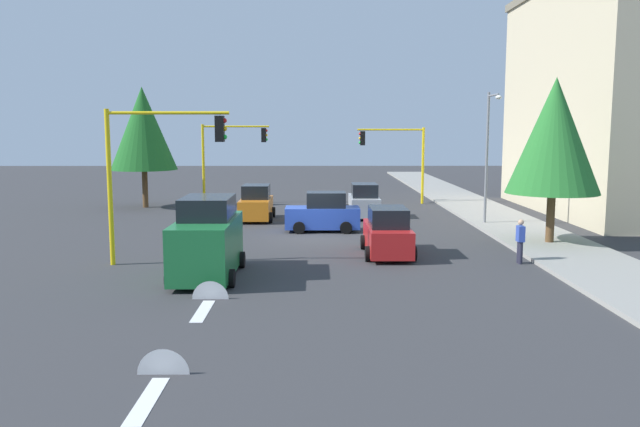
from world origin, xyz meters
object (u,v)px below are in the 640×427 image
car_blue (323,213)px  pedestrian_crossing (520,240)px  tree_roadside_near (554,136)px  street_lamp_curbside (489,144)px  car_red (387,233)px  delivery_van_green (207,240)px  car_silver (364,202)px  traffic_signal_far_right (230,148)px  car_orange (256,204)px  traffic_signal_far_left (396,150)px  traffic_signal_near_right (157,156)px  tree_opposite_side (143,129)px

car_blue → pedestrian_crossing: bearing=43.2°
tree_roadside_near → street_lamp_curbside: bearing=-167.0°
tree_roadside_near → car_red: size_ratio=1.76×
car_blue → delivery_van_green: bearing=-22.3°
street_lamp_curbside → car_silver: bearing=-119.4°
traffic_signal_far_right → delivery_van_green: (22.02, 2.09, -2.57)m
traffic_signal_far_right → car_silver: traffic_signal_far_right is taller
street_lamp_curbside → car_orange: street_lamp_curbside is taller
car_red → traffic_signal_far_left: bearing=172.1°
traffic_signal_near_right → traffic_signal_far_right: size_ratio=1.08×
tree_opposite_side → delivery_van_green: size_ratio=1.63×
traffic_signal_far_right → car_red: (18.21, 8.74, -2.95)m
car_blue → car_red: bearing=22.2°
delivery_van_green → pedestrian_crossing: delivery_van_green is taller
traffic_signal_far_left → pedestrian_crossing: 20.21m
traffic_signal_far_left → car_orange: 12.20m
traffic_signal_far_right → delivery_van_green: bearing=5.4°
traffic_signal_near_right → car_orange: 12.72m
tree_opposite_side → pedestrian_crossing: 26.39m
traffic_signal_far_right → tree_roadside_near: 22.76m
tree_roadside_near → pedestrian_crossing: tree_roadside_near is taller
tree_opposite_side → traffic_signal_near_right: bearing=16.3°
traffic_signal_near_right → street_lamp_curbside: size_ratio=0.83×
traffic_signal_far_right → car_silver: size_ratio=1.39×
car_blue → car_silver: size_ratio=0.95×
car_orange → traffic_signal_far_left: bearing=132.1°
street_lamp_curbside → pedestrian_crossing: bearing=-7.5°
car_blue → car_silver: 5.67m
street_lamp_curbside → car_blue: 9.45m
tree_roadside_near → car_blue: bearing=-111.9°
traffic_signal_far_left → tree_opposite_side: (2.00, -16.62, 1.42)m
street_lamp_curbside → pedestrian_crossing: 10.17m
tree_opposite_side → delivery_van_green: (20.02, 7.44, -3.84)m
tree_opposite_side → tree_roadside_near: 25.66m
traffic_signal_near_right → car_silver: traffic_signal_near_right is taller
street_lamp_curbside → car_blue: street_lamp_curbside is taller
car_blue → pedestrian_crossing: 10.81m
traffic_signal_far_right → pedestrian_crossing: 24.27m
car_orange → car_red: 12.02m
pedestrian_crossing → street_lamp_curbside: bearing=172.5°
traffic_signal_far_right → tree_roadside_near: (16.00, 16.16, 0.94)m
tree_roadside_near → pedestrian_crossing: (3.88, -2.54, -3.88)m
tree_roadside_near → delivery_van_green: (6.02, -14.06, -3.51)m
traffic_signal_far_right → tree_roadside_near: size_ratio=0.74×
traffic_signal_far_left → car_silver: traffic_signal_far_left is taller
traffic_signal_near_right → car_silver: (-13.12, 8.70, -3.22)m
traffic_signal_far_left → traffic_signal_near_right: 23.00m
street_lamp_curbside → car_red: (7.82, -6.12, -3.45)m
delivery_van_green → traffic_signal_far_right: bearing=-174.6°
traffic_signal_far_left → traffic_signal_far_right: 11.28m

